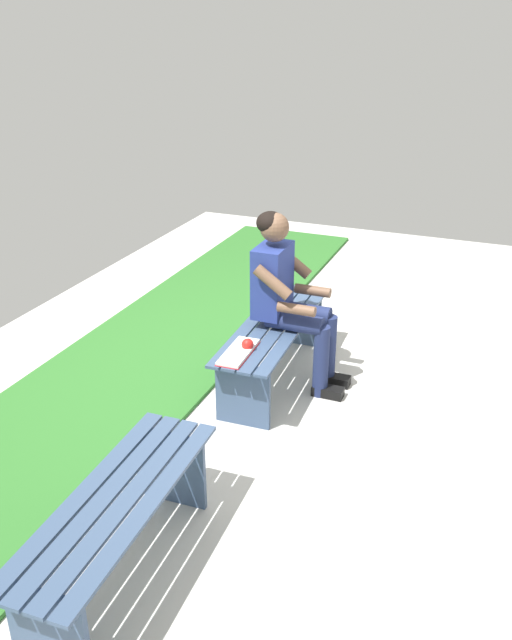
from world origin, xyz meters
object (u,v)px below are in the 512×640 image
object	(u,v)px
bench_far	(118,518)
apple	(248,345)
person_seated	(289,293)
bench_near	(274,338)
book_open	(238,352)

from	to	relation	value
bench_far	apple	size ratio (longest dim) A/B	17.03
bench_far	person_seated	world-z (taller)	person_seated
bench_near	apple	size ratio (longest dim) A/B	18.85
apple	book_open	bearing A→B (deg)	-26.32
bench_near	bench_far	size ratio (longest dim) A/B	1.11
person_seated	book_open	distance (m)	0.61
bench_far	apple	world-z (taller)	apple
book_open	person_seated	bearing A→B (deg)	162.66
bench_far	bench_near	bearing A→B (deg)	180.00
apple	book_open	distance (m)	0.08
bench_near	apple	bearing A→B (deg)	-1.34
bench_near	book_open	xyz separation A→B (m)	(0.53, -0.05, 0.13)
bench_far	book_open	distance (m)	1.51
bench_near	person_seated	distance (m)	0.37
person_seated	apple	bearing A→B (deg)	-13.29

